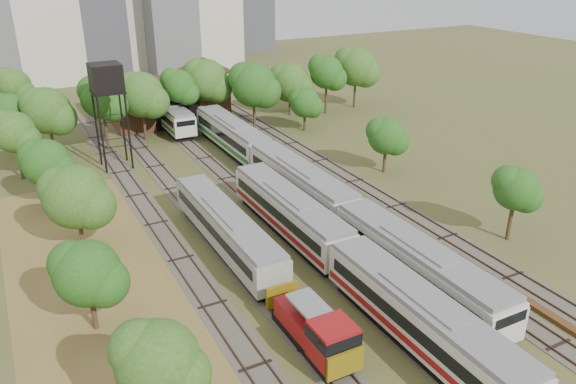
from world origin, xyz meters
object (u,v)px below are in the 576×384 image
railcar_green_set (301,184)px  shunter_locomotive (317,332)px  railcar_red_set (345,258)px  water_tower (106,81)px

railcar_green_set → shunter_locomotive: bearing=-116.4°
railcar_red_set → shunter_locomotive: 8.57m
railcar_red_set → railcar_green_set: 14.57m
shunter_locomotive → railcar_red_set: bearing=45.4°
shunter_locomotive → railcar_green_set: bearing=63.6°
railcar_red_set → railcar_green_set: (4.00, 14.01, 0.05)m
railcar_red_set → shunter_locomotive: size_ratio=4.27×
water_tower → railcar_green_set: bearing=-53.8°
railcar_red_set → shunter_locomotive: railcar_red_set is taller
railcar_green_set → shunter_locomotive: railcar_green_set is taller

